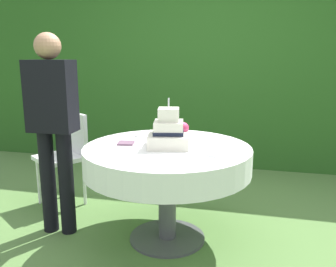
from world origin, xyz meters
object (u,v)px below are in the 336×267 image
at_px(serving_plate_far, 218,138).
at_px(napkin_stack, 126,143).
at_px(wedding_cake, 169,133).
at_px(standing_person, 53,121).
at_px(serving_plate_left, 214,155).
at_px(serving_plate_near, 143,135).
at_px(garden_chair, 67,149).
at_px(cake_table, 167,160).
at_px(serving_plate_right, 189,138).

bearing_deg(serving_plate_far, napkin_stack, -153.58).
bearing_deg(wedding_cake, napkin_stack, -177.67).
bearing_deg(wedding_cake, standing_person, -174.13).
distance_m(serving_plate_far, napkin_stack, 0.76).
bearing_deg(serving_plate_left, serving_plate_near, 144.61).
height_order(serving_plate_far, garden_chair, garden_chair).
xyz_separation_m(cake_table, wedding_cake, (0.01, 0.01, 0.22)).
distance_m(serving_plate_far, standing_person, 1.33).
height_order(serving_plate_far, serving_plate_left, same).
distance_m(cake_table, serving_plate_near, 0.43).
height_order(cake_table, serving_plate_left, serving_plate_left).
relative_size(serving_plate_right, standing_person, 0.07).
bearing_deg(garden_chair, cake_table, -23.39).
distance_m(wedding_cake, serving_plate_left, 0.41).
distance_m(cake_table, serving_plate_far, 0.50).
relative_size(serving_plate_near, standing_person, 0.09).
bearing_deg(serving_plate_left, cake_table, 155.78).
relative_size(wedding_cake, napkin_stack, 3.05).
distance_m(wedding_cake, napkin_stack, 0.36).
bearing_deg(serving_plate_right, serving_plate_far, 8.47).
distance_m(serving_plate_far, serving_plate_left, 0.50).
relative_size(serving_plate_far, standing_person, 0.07).
bearing_deg(wedding_cake, serving_plate_near, 135.91).
xyz_separation_m(serving_plate_left, garden_chair, (-1.49, 0.65, -0.23)).
xyz_separation_m(cake_table, serving_plate_right, (0.11, 0.30, 0.12)).
xyz_separation_m(napkin_stack, standing_person, (-0.57, -0.08, 0.16)).
bearing_deg(cake_table, garden_chair, 156.61).
bearing_deg(serving_plate_near, serving_plate_left, -35.39).
bearing_deg(serving_plate_near, serving_plate_right, 0.10).
xyz_separation_m(serving_plate_right, garden_chair, (-1.23, 0.19, -0.23)).
height_order(cake_table, napkin_stack, napkin_stack).
height_order(serving_plate_left, serving_plate_right, same).
relative_size(wedding_cake, standing_person, 0.23).
height_order(serving_plate_near, garden_chair, garden_chair).
bearing_deg(serving_plate_left, standing_person, 176.28).
relative_size(wedding_cake, garden_chair, 0.41).
relative_size(serving_plate_far, serving_plate_right, 1.00).
relative_size(cake_table, serving_plate_right, 11.65).
bearing_deg(standing_person, garden_chair, 111.25).
relative_size(wedding_cake, serving_plate_right, 3.38).
bearing_deg(serving_plate_far, serving_plate_right, -171.53).
height_order(serving_plate_near, napkin_stack, napkin_stack).
distance_m(serving_plate_left, standing_person, 1.28).
xyz_separation_m(napkin_stack, garden_chair, (-0.79, 0.49, -0.23)).
bearing_deg(garden_chair, napkin_stack, -31.73).
distance_m(wedding_cake, serving_plate_right, 0.32).
bearing_deg(garden_chair, serving_plate_right, -8.61).
relative_size(wedding_cake, serving_plate_near, 2.50).
bearing_deg(serving_plate_right, napkin_stack, -145.58).
relative_size(serving_plate_near, napkin_stack, 1.22).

